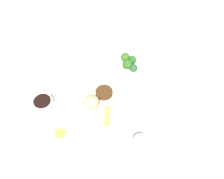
{
  "coord_description": "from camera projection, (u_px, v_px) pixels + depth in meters",
  "views": [
    {
      "loc": [
        0.01,
        0.63,
        1.06
      ],
      "look_at": [
        -0.07,
        -0.07,
        0.06
      ],
      "focal_mm": 39.9,
      "sensor_mm": 36.0,
      "label": 1
    }
  ],
  "objects": [
    {
      "name": "sauce_ramekin_hot_mustard",
      "position": [
        60.0,
        134.0,
        1.12
      ],
      "size": [
        0.06,
        0.06,
        0.02
      ],
      "primitive_type": "cylinder",
      "color": "white",
      "rests_on": "tabletop"
    },
    {
      "name": "tabletop",
      "position": [
        99.0,
        109.0,
        1.22
      ],
      "size": [
        2.2,
        2.2,
        0.02
      ],
      "primitive_type": "cube",
      "color": "white",
      "rests_on": "ground"
    },
    {
      "name": "soy_sauce_bowl_liquid",
      "position": [
        42.0,
        101.0,
        1.19
      ],
      "size": [
        0.08,
        0.08,
        0.0
      ],
      "primitive_type": "cylinder",
      "color": "black",
      "rests_on": "soy_sauce_bowl"
    },
    {
      "name": "broccoli_floret_2",
      "position": [
        134.0,
        68.0,
        1.31
      ],
      "size": [
        0.04,
        0.04,
        0.04
      ],
      "primitive_type": "sphere",
      "color": "#29582D",
      "rests_on": "broccoli_plate"
    },
    {
      "name": "crab_rangoon_wonton",
      "position": [
        120.0,
        103.0,
        1.2
      ],
      "size": [
        0.1,
        0.1,
        0.01
      ],
      "primitive_type": "cube",
      "rotation": [
        0.0,
        0.0,
        -0.34
      ],
      "color": "beige",
      "rests_on": "main_plate"
    },
    {
      "name": "broccoli_floret_3",
      "position": [
        125.0,
        57.0,
        1.35
      ],
      "size": [
        0.05,
        0.05,
        0.05
      ],
      "primitive_type": "sphere",
      "color": "#356D1F",
      "rests_on": "broccoli_plate"
    },
    {
      "name": "stir_fry_heap",
      "position": [
        104.0,
        93.0,
        1.23
      ],
      "size": [
        0.09,
        0.09,
        0.02
      ],
      "primitive_type": "cylinder",
      "color": "#452C15",
      "rests_on": "main_plate"
    },
    {
      "name": "broccoli_floret_0",
      "position": [
        132.0,
        60.0,
        1.34
      ],
      "size": [
        0.05,
        0.05,
        0.05
      ],
      "primitive_type": "sphere",
      "color": "#226222",
      "rests_on": "broccoli_plate"
    },
    {
      "name": "sauce_ramekin_hot_mustard_liquid",
      "position": [
        60.0,
        133.0,
        1.11
      ],
      "size": [
        0.05,
        0.05,
        0.0
      ],
      "primitive_type": "cylinder",
      "color": "gold",
      "rests_on": "sauce_ramekin_hot_mustard"
    },
    {
      "name": "broccoli_plate",
      "position": [
        129.0,
        66.0,
        1.36
      ],
      "size": [
        0.2,
        0.2,
        0.01
      ],
      "primitive_type": "cylinder",
      "color": "white",
      "rests_on": "tabletop"
    },
    {
      "name": "soy_sauce_bowl",
      "position": [
        43.0,
        103.0,
        1.21
      ],
      "size": [
        0.1,
        0.1,
        0.04
      ],
      "primitive_type": "cylinder",
      "color": "white",
      "rests_on": "tabletop"
    },
    {
      "name": "rice_scoop",
      "position": [
        91.0,
        102.0,
        1.17
      ],
      "size": [
        0.08,
        0.08,
        0.08
      ],
      "primitive_type": "sphere",
      "color": "tan",
      "rests_on": "main_plate"
    },
    {
      "name": "broccoli_floret_1",
      "position": [
        127.0,
        64.0,
        1.32
      ],
      "size": [
        0.05,
        0.05,
        0.05
      ],
      "primitive_type": "sphere",
      "color": "#2D621F",
      "rests_on": "broccoli_plate"
    },
    {
      "name": "main_plate",
      "position": [
        106.0,
        106.0,
        1.21
      ],
      "size": [
        0.26,
        0.26,
        0.02
      ],
      "primitive_type": "cylinder",
      "color": "white",
      "rests_on": "tabletop"
    },
    {
      "name": "spring_roll",
      "position": [
        107.0,
        116.0,
        1.15
      ],
      "size": [
        0.04,
        0.09,
        0.03
      ],
      "primitive_type": "cube",
      "rotation": [
        0.0,
        0.0,
        1.44
      ],
      "color": "gold",
      "rests_on": "main_plate"
    },
    {
      "name": "teacup",
      "position": [
        140.0,
        143.0,
        1.08
      ],
      "size": [
        0.06,
        0.06,
        0.06
      ],
      "primitive_type": "cylinder",
      "color": "silver",
      "rests_on": "tabletop"
    }
  ]
}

